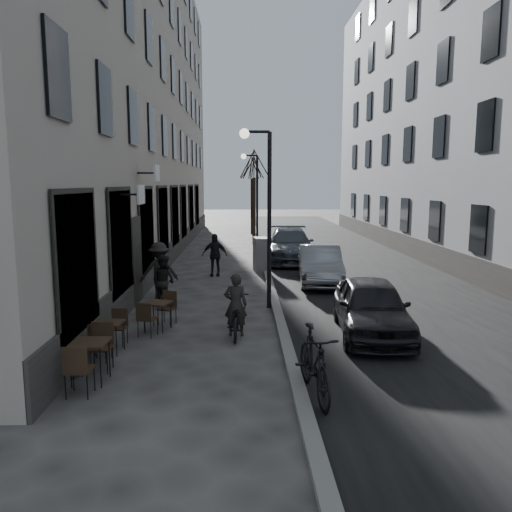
{
  "coord_description": "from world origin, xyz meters",
  "views": [
    {
      "loc": [
        -0.75,
        -8.12,
        3.6
      ],
      "look_at": [
        -0.43,
        4.13,
        1.8
      ],
      "focal_mm": 35.0,
      "sensor_mm": 36.0,
      "label": 1
    }
  ],
  "objects_px": {
    "sign_board": "(72,350)",
    "pedestrian_far": "(215,255)",
    "pedestrian_near": "(163,281)",
    "pedestrian_mid": "(159,271)",
    "streetlamp_far": "(254,191)",
    "utility_cabinet": "(261,255)",
    "bistro_set_b": "(109,334)",
    "car_far": "(290,245)",
    "car_mid": "(320,265)",
    "streetlamp_near": "(263,199)",
    "moped": "(314,363)",
    "tree_near": "(254,164)",
    "bistro_set_a": "(90,358)",
    "car_near": "(371,307)",
    "bicycle": "(236,317)",
    "tree_far": "(252,167)",
    "bistro_set_c": "(158,313)"
  },
  "relations": [
    {
      "from": "pedestrian_mid",
      "to": "car_mid",
      "type": "distance_m",
      "value": 5.87
    },
    {
      "from": "car_mid",
      "to": "moped",
      "type": "xyz_separation_m",
      "value": [
        -1.59,
        -9.67,
        -0.08
      ]
    },
    {
      "from": "tree_near",
      "to": "car_mid",
      "type": "distance_m",
      "value": 12.31
    },
    {
      "from": "sign_board",
      "to": "moped",
      "type": "distance_m",
      "value": 4.61
    },
    {
      "from": "bistro_set_b",
      "to": "pedestrian_mid",
      "type": "bearing_deg",
      "value": 93.17
    },
    {
      "from": "utility_cabinet",
      "to": "pedestrian_mid",
      "type": "distance_m",
      "value": 5.83
    },
    {
      "from": "tree_near",
      "to": "streetlamp_far",
      "type": "bearing_deg",
      "value": -91.38
    },
    {
      "from": "streetlamp_far",
      "to": "bistro_set_b",
      "type": "height_order",
      "value": "streetlamp_far"
    },
    {
      "from": "pedestrian_far",
      "to": "utility_cabinet",
      "type": "bearing_deg",
      "value": 29.26
    },
    {
      "from": "car_mid",
      "to": "pedestrian_mid",
      "type": "bearing_deg",
      "value": -151.45
    },
    {
      "from": "utility_cabinet",
      "to": "moped",
      "type": "distance_m",
      "value": 12.11
    },
    {
      "from": "car_far",
      "to": "bicycle",
      "type": "bearing_deg",
      "value": -98.56
    },
    {
      "from": "bistro_set_a",
      "to": "bistro_set_c",
      "type": "bearing_deg",
      "value": 80.07
    },
    {
      "from": "bistro_set_c",
      "to": "pedestrian_near",
      "type": "relative_size",
      "value": 0.96
    },
    {
      "from": "bicycle",
      "to": "pedestrian_mid",
      "type": "relative_size",
      "value": 0.98
    },
    {
      "from": "tree_near",
      "to": "car_mid",
      "type": "relative_size",
      "value": 1.39
    },
    {
      "from": "tree_near",
      "to": "bistro_set_a",
      "type": "xyz_separation_m",
      "value": [
        -3.42,
        -20.39,
        -4.19
      ]
    },
    {
      "from": "car_near",
      "to": "car_far",
      "type": "xyz_separation_m",
      "value": [
        -0.88,
        11.33,
        0.07
      ]
    },
    {
      "from": "car_mid",
      "to": "streetlamp_far",
      "type": "bearing_deg",
      "value": 109.39
    },
    {
      "from": "streetlamp_far",
      "to": "utility_cabinet",
      "type": "bearing_deg",
      "value": -88.7
    },
    {
      "from": "bistro_set_b",
      "to": "pedestrian_mid",
      "type": "relative_size",
      "value": 0.78
    },
    {
      "from": "pedestrian_mid",
      "to": "pedestrian_far",
      "type": "relative_size",
      "value": 1.08
    },
    {
      "from": "bistro_set_a",
      "to": "car_mid",
      "type": "relative_size",
      "value": 0.38
    },
    {
      "from": "bicycle",
      "to": "car_mid",
      "type": "relative_size",
      "value": 0.43
    },
    {
      "from": "sign_board",
      "to": "pedestrian_far",
      "type": "bearing_deg",
      "value": 91.71
    },
    {
      "from": "pedestrian_far",
      "to": "car_near",
      "type": "bearing_deg",
      "value": -57.96
    },
    {
      "from": "pedestrian_near",
      "to": "pedestrian_mid",
      "type": "xyz_separation_m",
      "value": [
        -0.28,
        0.98,
        0.12
      ]
    },
    {
      "from": "tree_far",
      "to": "bistro_set_c",
      "type": "xyz_separation_m",
      "value": [
        -2.76,
        -23.15,
        -4.23
      ]
    },
    {
      "from": "pedestrian_mid",
      "to": "car_far",
      "type": "relative_size",
      "value": 0.35
    },
    {
      "from": "bistro_set_b",
      "to": "bistro_set_c",
      "type": "height_order",
      "value": "bistro_set_c"
    },
    {
      "from": "tree_far",
      "to": "moped",
      "type": "distance_m",
      "value": 27.44
    },
    {
      "from": "streetlamp_near",
      "to": "pedestrian_mid",
      "type": "height_order",
      "value": "streetlamp_near"
    },
    {
      "from": "bistro_set_a",
      "to": "car_far",
      "type": "bearing_deg",
      "value": 72.34
    },
    {
      "from": "bistro_set_c",
      "to": "car_mid",
      "type": "bearing_deg",
      "value": 66.9
    },
    {
      "from": "tree_far",
      "to": "car_far",
      "type": "bearing_deg",
      "value": -82.97
    },
    {
      "from": "streetlamp_near",
      "to": "pedestrian_far",
      "type": "bearing_deg",
      "value": 108.26
    },
    {
      "from": "pedestrian_mid",
      "to": "car_mid",
      "type": "relative_size",
      "value": 0.43
    },
    {
      "from": "car_far",
      "to": "car_mid",
      "type": "bearing_deg",
      "value": -80.14
    },
    {
      "from": "bistro_set_a",
      "to": "pedestrian_far",
      "type": "height_order",
      "value": "pedestrian_far"
    },
    {
      "from": "bicycle",
      "to": "bistro_set_b",
      "type": "bearing_deg",
      "value": 24.44
    },
    {
      "from": "pedestrian_far",
      "to": "car_far",
      "type": "xyz_separation_m",
      "value": [
        3.27,
        3.58,
        -0.08
      ]
    },
    {
      "from": "pedestrian_near",
      "to": "bicycle",
      "type": "bearing_deg",
      "value": 160.33
    },
    {
      "from": "streetlamp_near",
      "to": "car_mid",
      "type": "relative_size",
      "value": 1.24
    },
    {
      "from": "bicycle",
      "to": "tree_near",
      "type": "bearing_deg",
      "value": -91.66
    },
    {
      "from": "tree_near",
      "to": "pedestrian_near",
      "type": "bearing_deg",
      "value": -101.36
    },
    {
      "from": "pedestrian_near",
      "to": "pedestrian_mid",
      "type": "height_order",
      "value": "pedestrian_mid"
    },
    {
      "from": "car_mid",
      "to": "bistro_set_b",
      "type": "bearing_deg",
      "value": -122.65
    },
    {
      "from": "sign_board",
      "to": "pedestrian_far",
      "type": "xyz_separation_m",
      "value": [
        2.16,
        10.03,
        0.37
      ]
    },
    {
      "from": "utility_cabinet",
      "to": "bicycle",
      "type": "distance_m",
      "value": 8.65
    },
    {
      "from": "bistro_set_b",
      "to": "tree_far",
      "type": "bearing_deg",
      "value": 88.03
    }
  ]
}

